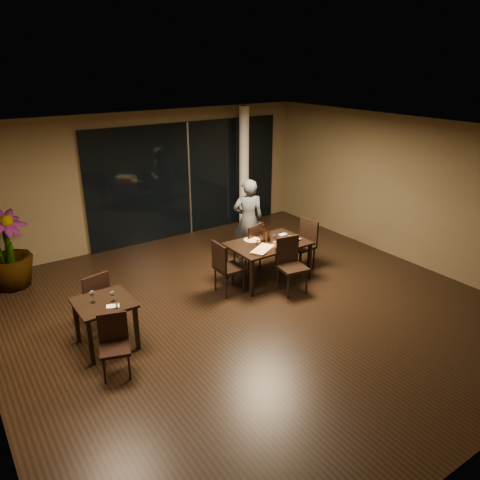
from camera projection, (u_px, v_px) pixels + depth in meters
name	position (u px, v px, depth m)	size (l,w,h in m)	color
ground	(249.00, 309.00, 8.10)	(8.00, 8.00, 0.00)	black
wall_back	(148.00, 178.00, 10.68)	(8.00, 0.10, 3.00)	brown
wall_right	(409.00, 190.00, 9.67)	(0.10, 8.00, 3.00)	brown
ceiling	(251.00, 132.00, 7.01)	(8.00, 8.00, 0.04)	silver
window_panel	(189.00, 179.00, 11.19)	(5.00, 0.06, 2.70)	black
column	(244.00, 168.00, 11.63)	(0.24, 0.24, 3.00)	silver
main_table	(268.00, 246.00, 9.00)	(1.50, 1.00, 0.75)	black
side_table	(104.00, 309.00, 6.85)	(0.80, 0.80, 0.75)	black
chair_main_far	(251.00, 244.00, 9.42)	(0.57, 0.57, 0.99)	black
chair_main_near	(290.00, 262.00, 8.57)	(0.54, 0.54, 1.02)	black
chair_main_left	(225.00, 265.00, 8.46)	(0.47, 0.47, 1.00)	black
chair_main_right	(304.00, 242.00, 9.52)	(0.51, 0.51, 1.02)	black
chair_side_far	(94.00, 297.00, 7.37)	(0.53, 0.53, 0.97)	black
chair_side_near	(114.00, 341.00, 6.33)	(0.50, 0.50, 0.86)	black
diner	(248.00, 220.00, 9.84)	(0.60, 0.40, 1.76)	#323537
potted_plant	(7.00, 250.00, 8.63)	(0.83, 0.83, 1.52)	#1C4A18
pizza_board_left	(263.00, 250.00, 8.61)	(0.55, 0.27, 0.01)	#432815
pizza_board_right	(287.00, 242.00, 9.01)	(0.61, 0.30, 0.01)	#4D2F18
oblong_pizza_left	(263.00, 249.00, 8.60)	(0.51, 0.24, 0.02)	maroon
oblong_pizza_right	(287.00, 241.00, 9.00)	(0.50, 0.23, 0.02)	maroon
round_pizza	(252.00, 240.00, 9.08)	(0.31, 0.31, 0.01)	#B13B13
bottle_a	(264.00, 236.00, 8.92)	(0.06, 0.06, 0.29)	black
bottle_b	(269.00, 234.00, 8.99)	(0.06, 0.06, 0.29)	black
bottle_c	(263.00, 233.00, 8.98)	(0.08, 0.08, 0.35)	black
tumbler_left	(258.00, 243.00, 8.87)	(0.07, 0.07, 0.08)	white
tumbler_right	(275.00, 236.00, 9.20)	(0.07, 0.07, 0.09)	white
napkin_near	(291.00, 238.00, 9.19)	(0.18, 0.10, 0.01)	white
napkin_far	(283.00, 234.00, 9.38)	(0.18, 0.10, 0.01)	white
wine_glass_a	(93.00, 297.00, 6.76)	(0.08, 0.08, 0.19)	white
wine_glass_b	(113.00, 296.00, 6.79)	(0.07, 0.07, 0.16)	white
side_napkin	(113.00, 306.00, 6.66)	(0.18, 0.11, 0.01)	white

